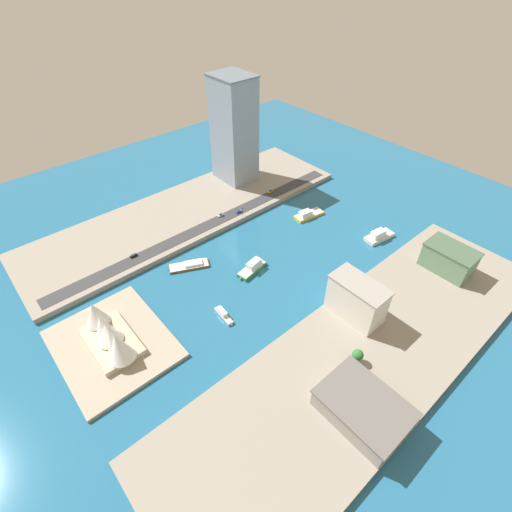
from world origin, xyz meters
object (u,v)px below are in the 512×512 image
object	(u,v)px
ferry_green_doubledeck	(252,268)
tower_tall_glass	(234,130)
yacht_sleek_gray	(223,315)
ferry_white_commuter	(379,236)
taxi_yellow_cab	(271,191)
traffic_light_waterfront	(243,210)
carpark_squat_concrete	(363,408)
hatchback_blue	(239,212)
hotel_broad_white	(357,299)
suv_black	(134,256)
opera_landmark	(109,334)
terminal_long_green	(449,259)
van_white	(221,215)
barge_flat_brown	(190,265)
ferry_yellow_fast	(308,214)

from	to	relation	value
ferry_green_doubledeck	tower_tall_glass	bearing A→B (deg)	-33.41
yacht_sleek_gray	ferry_white_commuter	size ratio (longest dim) A/B	0.68
taxi_yellow_cab	traffic_light_waterfront	world-z (taller)	traffic_light_waterfront
carpark_squat_concrete	hatchback_blue	world-z (taller)	carpark_squat_concrete
ferry_green_doubledeck	taxi_yellow_cab	size ratio (longest dim) A/B	5.17
carpark_squat_concrete	traffic_light_waterfront	world-z (taller)	carpark_squat_concrete
hotel_broad_white	ferry_green_doubledeck	bearing A→B (deg)	14.49
hatchback_blue	suv_black	distance (m)	80.79
opera_landmark	carpark_squat_concrete	bearing A→B (deg)	-148.60
terminal_long_green	van_white	distance (m)	150.89
yacht_sleek_gray	taxi_yellow_cab	xyz separation A→B (m)	(73.67, -102.34, 2.73)
hatchback_blue	suv_black	xyz separation A→B (m)	(5.28, 80.62, 0.05)
yacht_sleek_gray	opera_landmark	distance (m)	58.27
taxi_yellow_cab	hatchback_blue	size ratio (longest dim) A/B	0.87
hotel_broad_white	hatchback_blue	distance (m)	115.84
ferry_white_commuter	taxi_yellow_cab	size ratio (longest dim) A/B	5.38
barge_flat_brown	hotel_broad_white	world-z (taller)	hotel_broad_white
hotel_broad_white	terminal_long_green	bearing A→B (deg)	-101.27
barge_flat_brown	tower_tall_glass	size ratio (longest dim) A/B	0.32
yacht_sleek_gray	taxi_yellow_cab	size ratio (longest dim) A/B	3.66
barge_flat_brown	ferry_green_doubledeck	bearing A→B (deg)	-136.00
hotel_broad_white	van_white	xyz separation A→B (m)	(119.59, -0.90, -10.36)
tower_tall_glass	opera_landmark	distance (m)	178.94
yacht_sleek_gray	barge_flat_brown	world-z (taller)	yacht_sleek_gray
suv_black	van_white	bearing A→B (deg)	-90.23
tower_tall_glass	van_white	distance (m)	69.88
hotel_broad_white	suv_black	bearing A→B (deg)	29.26
ferry_white_commuter	hatchback_blue	bearing A→B (deg)	34.03
ferry_white_commuter	carpark_squat_concrete	world-z (taller)	carpark_squat_concrete
yacht_sleek_gray	van_white	distance (m)	90.58
barge_flat_brown	traffic_light_waterfront	distance (m)	60.55
barge_flat_brown	traffic_light_waterfront	world-z (taller)	traffic_light_waterfront
van_white	traffic_light_waterfront	xyz separation A→B (m)	(-9.49, -12.80, 3.38)
hotel_broad_white	traffic_light_waterfront	size ratio (longest dim) A/B	4.63
yacht_sleek_gray	barge_flat_brown	bearing A→B (deg)	-10.61
carpark_squat_concrete	tower_tall_glass	xyz separation A→B (m)	(194.65, -87.09, 34.86)
hotel_broad_white	van_white	size ratio (longest dim) A/B	6.81
hotel_broad_white	opera_landmark	bearing A→B (deg)	57.57
ferry_green_doubledeck	ferry_white_commuter	bearing A→B (deg)	-110.48
traffic_light_waterfront	carpark_squat_concrete	bearing A→B (deg)	159.25
hatchback_blue	traffic_light_waterfront	distance (m)	5.67
ferry_white_commuter	suv_black	size ratio (longest dim) A/B	4.95
van_white	taxi_yellow_cab	distance (m)	49.07
hotel_broad_white	tower_tall_glass	distance (m)	166.10
tower_tall_glass	opera_landmark	world-z (taller)	tower_tall_glass
ferry_yellow_fast	ferry_green_doubledeck	world-z (taller)	ferry_green_doubledeck
yacht_sleek_gray	ferry_white_commuter	world-z (taller)	ferry_white_commuter
carpark_squat_concrete	van_white	bearing A→B (deg)	-15.35
barge_flat_brown	opera_landmark	size ratio (longest dim) A/B	0.61
carpark_squat_concrete	opera_landmark	bearing A→B (deg)	31.40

